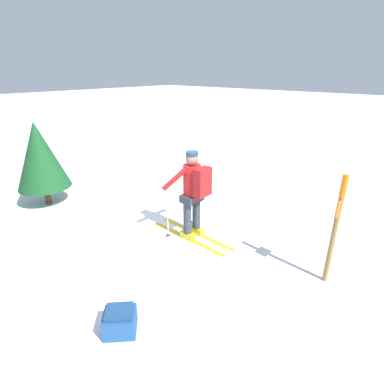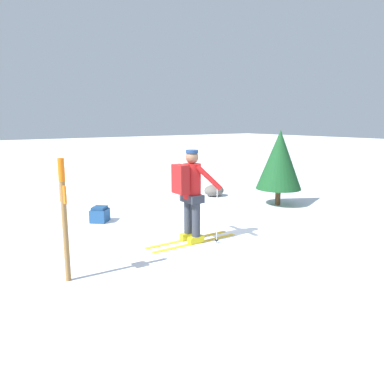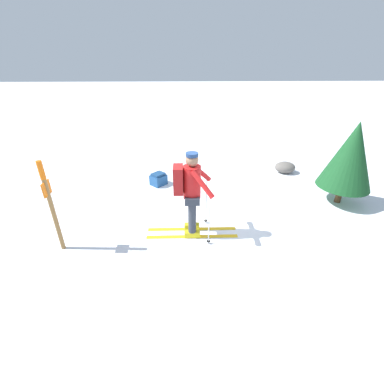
{
  "view_description": "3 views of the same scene",
  "coord_description": "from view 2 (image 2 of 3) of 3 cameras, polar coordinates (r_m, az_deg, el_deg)",
  "views": [
    {
      "loc": [
        -4.07,
        3.35,
        3.01
      ],
      "look_at": [
        -0.75,
        -0.44,
        0.93
      ],
      "focal_mm": 28.0,
      "sensor_mm": 36.0,
      "label": 1
    },
    {
      "loc": [
        -4.61,
        -5.76,
        2.19
      ],
      "look_at": [
        -0.75,
        -0.44,
        0.93
      ],
      "focal_mm": 35.0,
      "sensor_mm": 36.0,
      "label": 2
    },
    {
      "loc": [
        -0.92,
        -4.63,
        3.09
      ],
      "look_at": [
        -0.75,
        -0.44,
        0.93
      ],
      "focal_mm": 24.0,
      "sensor_mm": 36.0,
      "label": 3
    }
  ],
  "objects": [
    {
      "name": "rock_boulder",
      "position": [
        10.96,
        3.37,
        0.24
      ],
      "size": [
        0.61,
        0.52,
        0.33
      ],
      "primitive_type": "ellipsoid",
      "color": "#5B5651",
      "rests_on": "ground_plane"
    },
    {
      "name": "trail_marker",
      "position": [
        5.3,
        -18.94,
        -2.56
      ],
      "size": [
        0.09,
        0.24,
        1.71
      ],
      "color": "olive",
      "rests_on": "ground_plane"
    },
    {
      "name": "ground_plane",
      "position": [
        7.7,
        2.65,
        -5.66
      ],
      "size": [
        80.0,
        80.0,
        0.0
      ],
      "primitive_type": "plane",
      "color": "white"
    },
    {
      "name": "dropped_backpack",
      "position": [
        8.44,
        -13.87,
        -3.35
      ],
      "size": [
        0.51,
        0.51,
        0.34
      ],
      "color": "navy",
      "rests_on": "ground_plane"
    },
    {
      "name": "pine_tree",
      "position": [
        9.92,
        13.19,
        4.8
      ],
      "size": [
        1.17,
        1.17,
        1.95
      ],
      "color": "#4C331E",
      "rests_on": "ground_plane"
    },
    {
      "name": "skier",
      "position": [
        6.68,
        -0.2,
        0.27
      ],
      "size": [
        1.79,
        0.86,
        1.68
      ],
      "color": "gold",
      "rests_on": "ground_plane"
    }
  ]
}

